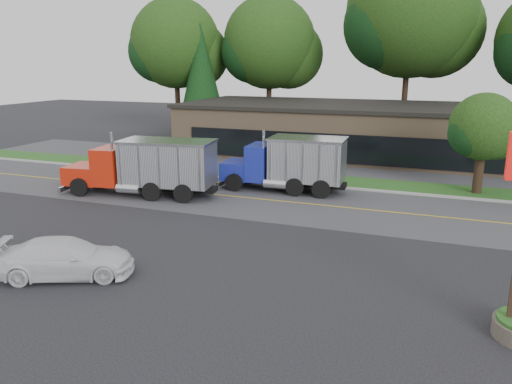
# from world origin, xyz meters

# --- Properties ---
(ground) EXTENTS (140.00, 140.00, 0.00)m
(ground) POSITION_xyz_m (0.00, 0.00, 0.00)
(ground) COLOR #323237
(ground) RESTS_ON ground
(road) EXTENTS (60.00, 8.00, 0.02)m
(road) POSITION_xyz_m (0.00, 9.00, 0.00)
(road) COLOR #55555B
(road) RESTS_ON ground
(center_line) EXTENTS (60.00, 0.12, 0.01)m
(center_line) POSITION_xyz_m (0.00, 9.00, 0.00)
(center_line) COLOR gold
(center_line) RESTS_ON ground
(curb) EXTENTS (60.00, 0.30, 0.12)m
(curb) POSITION_xyz_m (0.00, 13.20, 0.00)
(curb) COLOR #9E9E99
(curb) RESTS_ON ground
(grass_verge) EXTENTS (60.00, 3.40, 0.03)m
(grass_verge) POSITION_xyz_m (0.00, 15.00, 0.00)
(grass_verge) COLOR #28581E
(grass_verge) RESTS_ON ground
(far_parking) EXTENTS (60.00, 7.00, 0.02)m
(far_parking) POSITION_xyz_m (0.00, 20.00, 0.00)
(far_parking) COLOR #55555B
(far_parking) RESTS_ON ground
(strip_mall) EXTENTS (32.00, 12.00, 4.00)m
(strip_mall) POSITION_xyz_m (2.00, 26.00, 2.00)
(strip_mall) COLOR #93765A
(strip_mall) RESTS_ON ground
(tree_far_a) EXTENTS (10.19, 9.59, 14.54)m
(tree_far_a) POSITION_xyz_m (-19.84, 32.12, 9.28)
(tree_far_a) COLOR #382619
(tree_far_a) RESTS_ON ground
(tree_far_b) EXTENTS (10.20, 9.60, 14.55)m
(tree_far_b) POSITION_xyz_m (-9.84, 34.12, 9.29)
(tree_far_b) COLOR #382619
(tree_far_b) RESTS_ON ground
(tree_far_c) EXTENTS (12.82, 12.06, 18.28)m
(tree_far_c) POSITION_xyz_m (4.20, 34.15, 11.67)
(tree_far_c) COLOR #382619
(tree_far_c) RESTS_ON ground
(evergreen_left) EXTENTS (5.17, 5.17, 11.75)m
(evergreen_left) POSITION_xyz_m (-16.00, 30.00, 6.46)
(evergreen_left) COLOR #382619
(evergreen_left) RESTS_ON ground
(tree_verge) EXTENTS (4.25, 4.00, 6.06)m
(tree_verge) POSITION_xyz_m (10.06, 15.05, 3.85)
(tree_verge) COLOR #382619
(tree_verge) RESTS_ON ground
(dump_truck_red) EXTENTS (9.47, 3.74, 3.36)m
(dump_truck_red) POSITION_xyz_m (-8.46, 7.53, 1.81)
(dump_truck_red) COLOR black
(dump_truck_red) RESTS_ON ground
(dump_truck_blue) EXTENTS (7.79, 2.94, 3.36)m
(dump_truck_blue) POSITION_xyz_m (-0.85, 11.51, 1.80)
(dump_truck_blue) COLOR black
(dump_truck_blue) RESTS_ON ground
(rally_car) EXTENTS (5.34, 3.91, 1.44)m
(rally_car) POSITION_xyz_m (-5.00, -3.65, 0.72)
(rally_car) COLOR silver
(rally_car) RESTS_ON ground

